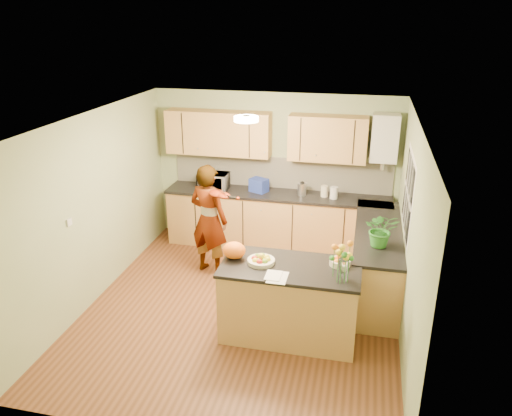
# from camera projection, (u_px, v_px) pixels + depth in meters

# --- Properties ---
(floor) EXTENTS (4.50, 4.50, 0.00)m
(floor) POSITION_uv_depth(u_px,v_px,m) (242.00, 308.00, 6.61)
(floor) COLOR #522F17
(floor) RESTS_ON ground
(ceiling) EXTENTS (4.00, 4.50, 0.02)m
(ceiling) POSITION_uv_depth(u_px,v_px,m) (240.00, 121.00, 5.70)
(ceiling) COLOR white
(ceiling) RESTS_ON wall_back
(wall_back) EXTENTS (4.00, 0.02, 2.50)m
(wall_back) POSITION_uv_depth(u_px,v_px,m) (275.00, 169.00, 8.20)
(wall_back) COLOR gray
(wall_back) RESTS_ON floor
(wall_front) EXTENTS (4.00, 0.02, 2.50)m
(wall_front) POSITION_uv_depth(u_px,v_px,m) (174.00, 325.00, 4.11)
(wall_front) COLOR gray
(wall_front) RESTS_ON floor
(wall_left) EXTENTS (0.02, 4.50, 2.50)m
(wall_left) POSITION_uv_depth(u_px,v_px,m) (94.00, 208.00, 6.57)
(wall_left) COLOR gray
(wall_left) RESTS_ON floor
(wall_right) EXTENTS (0.02, 4.50, 2.50)m
(wall_right) POSITION_uv_depth(u_px,v_px,m) (409.00, 236.00, 5.75)
(wall_right) COLOR gray
(wall_right) RESTS_ON floor
(back_counter) EXTENTS (3.64, 0.62, 0.94)m
(back_counter) POSITION_uv_depth(u_px,v_px,m) (277.00, 220.00, 8.19)
(back_counter) COLOR #B48C48
(back_counter) RESTS_ON floor
(right_counter) EXTENTS (0.62, 2.24, 0.94)m
(right_counter) POSITION_uv_depth(u_px,v_px,m) (376.00, 260.00, 6.87)
(right_counter) COLOR #B48C48
(right_counter) RESTS_ON floor
(splashback) EXTENTS (3.60, 0.02, 0.52)m
(splashback) POSITION_uv_depth(u_px,v_px,m) (281.00, 173.00, 8.18)
(splashback) COLOR beige
(splashback) RESTS_ON back_counter
(upper_cabinets) EXTENTS (3.20, 0.34, 0.70)m
(upper_cabinets) POSITION_uv_depth(u_px,v_px,m) (262.00, 135.00, 7.86)
(upper_cabinets) COLOR #B48C48
(upper_cabinets) RESTS_ON wall_back
(boiler) EXTENTS (0.40, 0.30, 0.86)m
(boiler) POSITION_uv_depth(u_px,v_px,m) (385.00, 138.00, 7.47)
(boiler) COLOR silver
(boiler) RESTS_ON wall_back
(window_right) EXTENTS (0.01, 1.30, 1.05)m
(window_right) POSITION_uv_depth(u_px,v_px,m) (408.00, 194.00, 6.18)
(window_right) COLOR silver
(window_right) RESTS_ON wall_right
(light_switch) EXTENTS (0.02, 0.09, 0.09)m
(light_switch) POSITION_uv_depth(u_px,v_px,m) (69.00, 222.00, 6.00)
(light_switch) COLOR silver
(light_switch) RESTS_ON wall_left
(ceiling_lamp) EXTENTS (0.30, 0.30, 0.07)m
(ceiling_lamp) POSITION_uv_depth(u_px,v_px,m) (246.00, 119.00, 5.99)
(ceiling_lamp) COLOR #FFEABF
(ceiling_lamp) RESTS_ON ceiling
(peninsula_island) EXTENTS (1.61, 0.83, 0.93)m
(peninsula_island) POSITION_uv_depth(u_px,v_px,m) (290.00, 300.00, 5.92)
(peninsula_island) COLOR #B48C48
(peninsula_island) RESTS_ON floor
(fruit_dish) EXTENTS (0.32, 0.32, 0.11)m
(fruit_dish) POSITION_uv_depth(u_px,v_px,m) (261.00, 259.00, 5.81)
(fruit_dish) COLOR beige
(fruit_dish) RESTS_ON peninsula_island
(orange_bowl) EXTENTS (0.24, 0.24, 0.14)m
(orange_bowl) POSITION_uv_depth(u_px,v_px,m) (340.00, 260.00, 5.75)
(orange_bowl) COLOR beige
(orange_bowl) RESTS_ON peninsula_island
(flower_vase) EXTENTS (0.28, 0.28, 0.52)m
(flower_vase) POSITION_uv_depth(u_px,v_px,m) (344.00, 251.00, 5.34)
(flower_vase) COLOR silver
(flower_vase) RESTS_ON peninsula_island
(orange_bag) EXTENTS (0.32, 0.29, 0.21)m
(orange_bag) POSITION_uv_depth(u_px,v_px,m) (234.00, 250.00, 5.90)
(orange_bag) COLOR orange
(orange_bag) RESTS_ON peninsula_island
(papers) EXTENTS (0.21, 0.29, 0.01)m
(papers) POSITION_uv_depth(u_px,v_px,m) (277.00, 277.00, 5.50)
(papers) COLOR white
(papers) RESTS_ON peninsula_island
(violinist) EXTENTS (0.70, 0.56, 1.67)m
(violinist) POSITION_uv_depth(u_px,v_px,m) (209.00, 220.00, 7.27)
(violinist) COLOR #DDA087
(violinist) RESTS_ON floor
(violin) EXTENTS (0.66, 0.57, 0.16)m
(violin) POSITION_uv_depth(u_px,v_px,m) (217.00, 193.00, 6.85)
(violin) COLOR #4F0804
(violin) RESTS_ON violinist
(microwave) EXTENTS (0.49, 0.34, 0.27)m
(microwave) POSITION_uv_depth(u_px,v_px,m) (213.00, 181.00, 8.19)
(microwave) COLOR silver
(microwave) RESTS_ON back_counter
(blue_box) EXTENTS (0.33, 0.29, 0.22)m
(blue_box) POSITION_uv_depth(u_px,v_px,m) (259.00, 185.00, 8.06)
(blue_box) COLOR #203496
(blue_box) RESTS_ON back_counter
(kettle) EXTENTS (0.14, 0.14, 0.26)m
(kettle) POSITION_uv_depth(u_px,v_px,m) (302.00, 189.00, 7.91)
(kettle) COLOR silver
(kettle) RESTS_ON back_counter
(jar_cream) EXTENTS (0.15, 0.15, 0.18)m
(jar_cream) POSITION_uv_depth(u_px,v_px,m) (324.00, 191.00, 7.86)
(jar_cream) COLOR beige
(jar_cream) RESTS_ON back_counter
(jar_white) EXTENTS (0.16, 0.16, 0.19)m
(jar_white) POSITION_uv_depth(u_px,v_px,m) (334.00, 193.00, 7.76)
(jar_white) COLOR silver
(jar_white) RESTS_ON back_counter
(potted_plant) EXTENTS (0.43, 0.38, 0.45)m
(potted_plant) POSITION_uv_depth(u_px,v_px,m) (381.00, 229.00, 6.13)
(potted_plant) COLOR #2D7A28
(potted_plant) RESTS_ON right_counter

